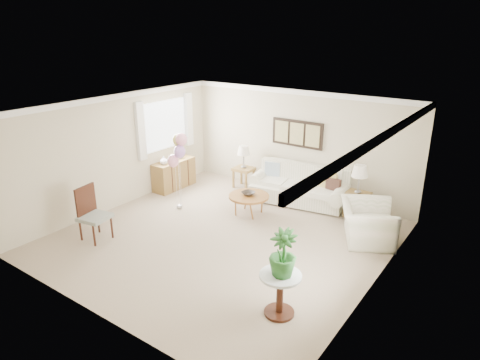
% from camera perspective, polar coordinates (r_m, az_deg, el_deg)
% --- Properties ---
extents(ground_plane, '(6.00, 6.00, 0.00)m').
position_cam_1_polar(ground_plane, '(8.66, -2.20, -7.69)').
color(ground_plane, '#9F917D').
extents(room_shell, '(6.04, 6.04, 2.60)m').
position_cam_1_polar(room_shell, '(8.17, -2.57, 2.94)').
color(room_shell, beige).
rests_on(room_shell, ground).
extents(wall_art_triptych, '(1.35, 0.06, 0.65)m').
position_cam_1_polar(wall_art_triptych, '(10.48, 7.62, 6.16)').
color(wall_art_triptych, black).
rests_on(wall_art_triptych, ground).
extents(sofa, '(2.57, 1.26, 0.90)m').
position_cam_1_polar(sofa, '(10.30, 7.94, -1.08)').
color(sofa, silver).
rests_on(sofa, ground).
extents(end_table_left, '(0.50, 0.45, 0.54)m').
position_cam_1_polar(end_table_left, '(11.10, 0.48, 1.23)').
color(end_table_left, olive).
rests_on(end_table_left, ground).
extents(end_table_right, '(0.51, 0.46, 0.56)m').
position_cam_1_polar(end_table_right, '(9.74, 15.39, -2.17)').
color(end_table_right, olive).
rests_on(end_table_right, ground).
extents(lamp_left, '(0.33, 0.33, 0.59)m').
position_cam_1_polar(lamp_left, '(10.94, 0.49, 3.89)').
color(lamp_left, gray).
rests_on(lamp_left, end_table_left).
extents(lamp_right, '(0.36, 0.36, 0.64)m').
position_cam_1_polar(lamp_right, '(9.55, 15.70, 1.04)').
color(lamp_right, gray).
rests_on(lamp_right, end_table_right).
extents(coffee_table, '(0.91, 0.91, 0.46)m').
position_cam_1_polar(coffee_table, '(9.52, 1.19, -2.24)').
color(coffee_table, brown).
rests_on(coffee_table, ground).
extents(decor_bowl, '(0.35, 0.35, 0.07)m').
position_cam_1_polar(decor_bowl, '(9.51, 1.11, -1.78)').
color(decor_bowl, '#2C241E').
rests_on(decor_bowl, coffee_table).
extents(armchair, '(1.41, 1.47, 0.75)m').
position_cam_1_polar(armchair, '(8.77, 16.60, -5.47)').
color(armchair, silver).
rests_on(armchair, ground).
extents(side_table, '(0.62, 0.62, 0.67)m').
position_cam_1_polar(side_table, '(6.36, 5.38, -13.68)').
color(side_table, silver).
rests_on(side_table, ground).
extents(potted_plant, '(0.40, 0.40, 0.70)m').
position_cam_1_polar(potted_plant, '(6.08, 5.74, -9.68)').
color(potted_plant, '#1D551B').
rests_on(potted_plant, side_table).
extents(accent_chair, '(0.61, 0.61, 1.08)m').
position_cam_1_polar(accent_chair, '(8.90, -19.16, -4.09)').
color(accent_chair, gray).
rests_on(accent_chair, ground).
extents(credenza, '(0.46, 1.20, 0.74)m').
position_cam_1_polar(credenza, '(11.23, -8.79, 0.76)').
color(credenza, olive).
rests_on(credenza, ground).
extents(vase_white, '(0.23, 0.23, 0.20)m').
position_cam_1_polar(vase_white, '(10.84, -10.13, 2.60)').
color(vase_white, silver).
rests_on(vase_white, credenza).
extents(vase_sage, '(0.20, 0.20, 0.17)m').
position_cam_1_polar(vase_sage, '(11.26, -7.93, 3.30)').
color(vase_sage, '#B5BEAF').
rests_on(vase_sage, credenza).
extents(balloon_cluster, '(0.43, 0.40, 1.80)m').
position_cam_1_polar(balloon_cluster, '(9.59, -8.26, 4.16)').
color(balloon_cluster, gray).
rests_on(balloon_cluster, ground).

